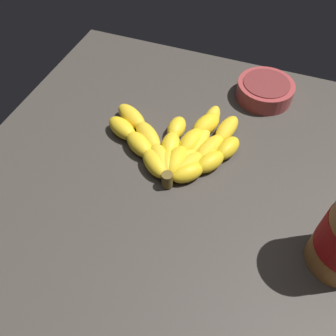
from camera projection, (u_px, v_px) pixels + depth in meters
ground_plane at (181, 174)px, 65.91cm from camera, size 73.42×77.49×3.22cm
banana_bunch at (178, 145)px, 66.05cm from camera, size 22.58×27.43×3.72cm
small_bowl at (265, 90)px, 75.47cm from camera, size 12.12×12.12×4.01cm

